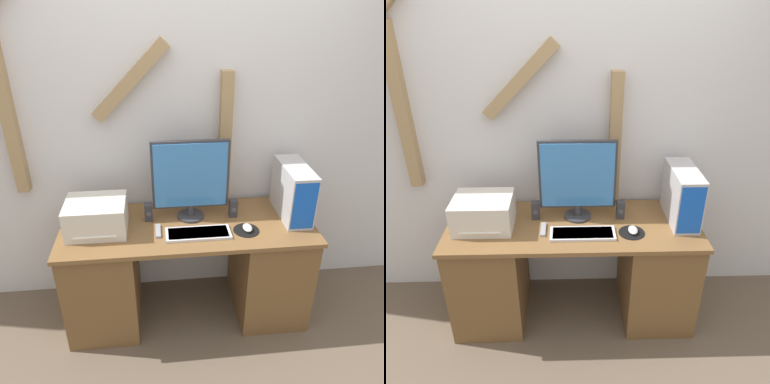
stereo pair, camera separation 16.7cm
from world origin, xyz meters
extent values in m
plane|color=brown|center=(0.00, 0.00, 0.00)|extent=(12.00, 12.00, 0.00)
cube|color=silver|center=(0.00, 0.71, 1.35)|extent=(6.40, 0.05, 2.70)
cube|color=#9E7F56|center=(-1.12, 0.64, 1.50)|extent=(0.08, 0.08, 1.10)
cube|color=#9E7F56|center=(-0.33, 0.64, 1.69)|extent=(0.52, 0.08, 0.52)
cube|color=#9E7F56|center=(0.30, 0.64, 1.28)|extent=(0.08, 0.08, 0.93)
cube|color=brown|center=(0.00, 0.33, 0.78)|extent=(1.71, 0.65, 0.03)
cube|color=brown|center=(-0.61, 0.33, 0.38)|extent=(0.48, 0.60, 0.76)
cube|color=brown|center=(0.61, 0.33, 0.38)|extent=(0.48, 0.60, 0.76)
cylinder|color=#333338|center=(0.03, 0.42, 0.80)|extent=(0.19, 0.19, 0.02)
cylinder|color=#333338|center=(0.03, 0.42, 0.85)|extent=(0.05, 0.05, 0.08)
cube|color=#333338|center=(0.03, 0.43, 1.11)|extent=(0.52, 0.03, 0.48)
cube|color=#387AC6|center=(0.03, 0.41, 1.11)|extent=(0.49, 0.01, 0.45)
cube|color=silver|center=(0.06, 0.19, 0.80)|extent=(0.42, 0.16, 0.02)
cube|color=white|center=(0.06, 0.19, 0.81)|extent=(0.39, 0.13, 0.01)
cylinder|color=black|center=(0.38, 0.21, 0.79)|extent=(0.17, 0.17, 0.00)
ellipsoid|color=silver|center=(0.39, 0.21, 0.81)|extent=(0.06, 0.10, 0.03)
cube|color=#B2B2B7|center=(0.74, 0.38, 0.98)|extent=(0.17, 0.43, 0.37)
cube|color=blue|center=(0.74, 0.17, 0.98)|extent=(0.16, 0.01, 0.33)
cube|color=beige|center=(-0.60, 0.32, 0.90)|extent=(0.39, 0.32, 0.21)
cube|color=white|center=(-0.60, 0.23, 0.84)|extent=(0.27, 0.14, 0.01)
cube|color=#2D2D33|center=(-0.26, 0.41, 0.86)|extent=(0.05, 0.05, 0.13)
cylinder|color=#47474C|center=(-0.26, 0.38, 0.86)|extent=(0.03, 0.00, 0.03)
cube|color=#2D2D33|center=(0.33, 0.40, 0.86)|extent=(0.05, 0.05, 0.13)
cylinder|color=#47474C|center=(0.33, 0.37, 0.86)|extent=(0.03, 0.00, 0.03)
cube|color=gray|center=(-0.20, 0.25, 0.80)|extent=(0.03, 0.15, 0.02)
camera|label=1|loc=(-0.20, -1.82, 2.17)|focal=35.00mm
camera|label=2|loc=(-0.03, -1.83, 2.17)|focal=35.00mm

